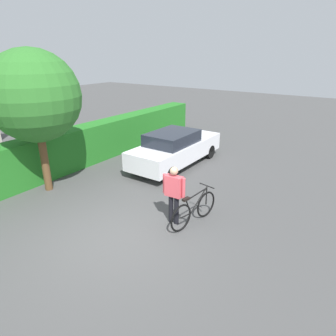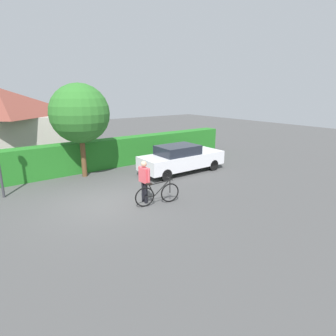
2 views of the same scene
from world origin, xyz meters
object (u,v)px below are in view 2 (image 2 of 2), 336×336
(person_rider, at_px, (144,179))
(parked_car_near, at_px, (181,158))
(tree_kerbside, at_px, (80,114))
(bicycle, at_px, (158,194))

(person_rider, bearing_deg, parked_car_near, 32.38)
(parked_car_near, xyz_separation_m, tree_kerbside, (-4.32, 2.29, 2.34))
(parked_car_near, height_order, tree_kerbside, tree_kerbside)
(parked_car_near, relative_size, person_rider, 2.82)
(bicycle, bearing_deg, parked_car_near, 39.45)
(bicycle, bearing_deg, person_rider, 120.41)
(parked_car_near, relative_size, bicycle, 2.60)
(person_rider, height_order, tree_kerbside, tree_kerbside)
(tree_kerbside, bearing_deg, bicycle, -79.90)
(person_rider, bearing_deg, tree_kerbside, 97.78)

